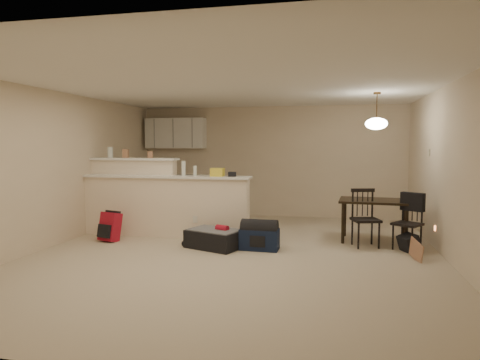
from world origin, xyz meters
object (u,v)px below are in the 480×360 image
(navy_duffel, at_px, (259,239))
(dining_chair_far, at_px, (407,222))
(red_backpack, at_px, (110,227))
(black_daypack, at_px, (409,244))
(dining_table, at_px, (374,205))
(suitcase, at_px, (214,239))
(pendant_lamp, at_px, (376,123))
(dining_chair_near, at_px, (366,218))

(navy_duffel, bearing_deg, dining_chair_far, 12.83)
(red_backpack, distance_m, black_daypack, 4.85)
(dining_table, bearing_deg, black_daypack, -50.08)
(dining_chair_far, xyz_separation_m, navy_duffel, (-2.24, -0.45, -0.27))
(navy_duffel, height_order, black_daypack, navy_duffel)
(dining_table, distance_m, red_backpack, 4.49)
(suitcase, distance_m, navy_duffel, 0.72)
(pendant_lamp, xyz_separation_m, dining_chair_far, (0.45, -0.52, -1.56))
(dining_table, xyz_separation_m, dining_chair_near, (-0.17, -0.43, -0.16))
(dining_chair_far, relative_size, red_backpack, 1.80)
(black_daypack, bearing_deg, dining_chair_far, -17.73)
(navy_duffel, bearing_deg, suitcase, -175.43)
(dining_chair_near, distance_m, navy_duffel, 1.74)
(dining_chair_far, bearing_deg, navy_duffel, -132.99)
(red_backpack, bearing_deg, navy_duffel, 15.12)
(dining_table, xyz_separation_m, dining_chair_far, (0.45, -0.52, -0.19))
(dining_table, bearing_deg, red_backpack, -164.00)
(dining_table, xyz_separation_m, red_backpack, (-4.38, -0.90, -0.38))
(dining_table, distance_m, black_daypack, 0.94)
(pendant_lamp, relative_size, black_daypack, 2.09)
(pendant_lamp, bearing_deg, dining_chair_near, -111.13)
(pendant_lamp, height_order, dining_chair_far, pendant_lamp)
(dining_chair_near, bearing_deg, black_daypack, -34.43)
(suitcase, xyz_separation_m, navy_duffel, (0.72, 0.04, 0.02))
(suitcase, height_order, navy_duffel, navy_duffel)
(dining_table, height_order, navy_duffel, dining_table)
(dining_chair_far, bearing_deg, dining_chair_near, -152.26)
(dining_chair_near, relative_size, navy_duffel, 1.55)
(dining_table, height_order, red_backpack, dining_table)
(pendant_lamp, distance_m, navy_duffel, 2.74)
(suitcase, bearing_deg, dining_table, 42.50)
(suitcase, xyz_separation_m, red_backpack, (-1.87, 0.11, 0.10))
(pendant_lamp, bearing_deg, dining_chair_far, -49.15)
(red_backpack, xyz_separation_m, navy_duffel, (2.59, -0.07, -0.08))
(dining_chair_near, distance_m, red_backpack, 4.25)
(dining_table, bearing_deg, dining_chair_near, -106.72)
(dining_chair_far, bearing_deg, dining_table, 166.53)
(dining_table, distance_m, suitcase, 2.75)
(dining_chair_near, bearing_deg, dining_chair_far, -23.43)
(pendant_lamp, height_order, suitcase, pendant_lamp)
(black_daypack, bearing_deg, pendant_lamp, 11.36)
(dining_chair_near, height_order, black_daypack, dining_chair_near)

